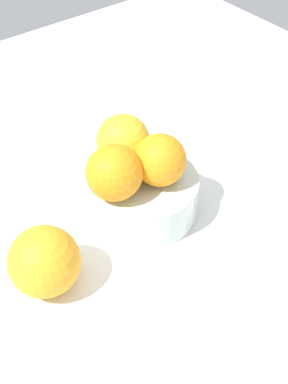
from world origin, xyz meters
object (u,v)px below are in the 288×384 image
fruit_bowl (144,196)px  orange_in_bowl_1 (160,160)px  orange_loose_0 (44,261)px  orange_in_bowl_2 (125,140)px  orange_in_bowl_0 (114,173)px

fruit_bowl → orange_in_bowl_1: 6.47cm
fruit_bowl → orange_loose_0: bearing=-170.5°
orange_in_bowl_2 → orange_in_bowl_1: bearing=-79.2°
fruit_bowl → orange_in_bowl_1: orange_in_bowl_1 is taller
fruit_bowl → orange_in_bowl_0: 7.72cm
orange_in_bowl_0 → orange_loose_0: 12.84cm
orange_in_bowl_0 → orange_in_bowl_2: size_ratio=1.01×
fruit_bowl → orange_loose_0: size_ratio=1.70×
orange_loose_0 → orange_in_bowl_2: bearing=23.1°
fruit_bowl → orange_in_bowl_0: orange_in_bowl_0 is taller
orange_in_bowl_0 → orange_in_bowl_1: orange_in_bowl_0 is taller
orange_in_bowl_1 → orange_in_bowl_2: orange_in_bowl_2 is taller
orange_in_bowl_2 → orange_loose_0: 18.38cm
fruit_bowl → orange_loose_0: (-15.97, -2.66, 1.41)cm
orange_in_bowl_0 → orange_in_bowl_1: size_ratio=1.05×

